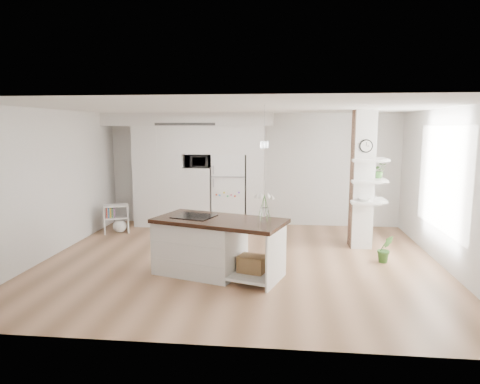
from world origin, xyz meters
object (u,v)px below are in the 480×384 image
Objects in this scene: refrigerator at (230,190)px; kitchen_island at (207,244)px; bookshelf at (117,220)px; floor_plant_a at (385,249)px.

kitchen_island is (0.05, -3.35, -0.39)m from refrigerator.
bookshelf is 5.76m from floor_plant_a.
kitchen_island is at bearing -89.08° from refrigerator.
bookshelf is (-2.45, -0.90, -0.59)m from refrigerator.
bookshelf is at bearing -159.96° from refrigerator.
refrigerator is 3.55× the size of floor_plant_a.
bookshelf is at bearing 153.54° from kitchen_island.
floor_plant_a is (3.09, -2.49, -0.63)m from refrigerator.
refrigerator reaches higher than floor_plant_a.
refrigerator is at bearing -3.65° from bookshelf.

